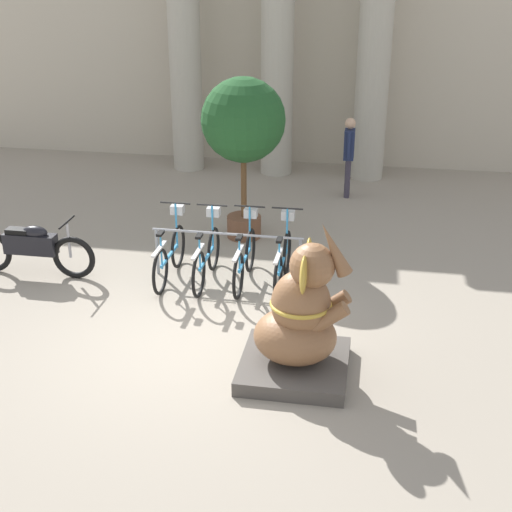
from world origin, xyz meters
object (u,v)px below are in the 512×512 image
bicycle_2 (245,257)px  person_pedestrian (349,150)px  elephant_statue (300,324)px  bicycle_1 (207,256)px  potted_tree (243,125)px  bicycle_0 (170,253)px  bicycle_3 (283,260)px  motorcycle (32,248)px

bicycle_2 → person_pedestrian: size_ratio=1.02×
bicycle_2 → elephant_statue: elephant_statue is taller
bicycle_1 → potted_tree: bearing=83.4°
bicycle_1 → bicycle_2: (0.58, 0.05, 0.00)m
bicycle_0 → bicycle_3: size_ratio=1.00×
bicycle_0 → potted_tree: size_ratio=0.59×
motorcycle → person_pedestrian: size_ratio=1.28×
elephant_statue → potted_tree: 4.63m
bicycle_0 → elephant_statue: elephant_statue is taller
bicycle_0 → bicycle_3: same height
bicycle_0 → person_pedestrian: person_pedestrian is taller
bicycle_1 → potted_tree: size_ratio=0.59×
bicycle_1 → potted_tree: (0.22, 1.88, 1.58)m
bicycle_2 → motorcycle: size_ratio=0.80×
bicycle_3 → elephant_statue: (0.53, -2.36, 0.25)m
bicycle_2 → potted_tree: potted_tree is taller
bicycle_1 → bicycle_2: 0.58m
person_pedestrian → bicycle_2: bearing=-106.7°
bicycle_3 → person_pedestrian: 4.43m
bicycle_2 → potted_tree: 2.45m
motorcycle → potted_tree: (2.95, 2.13, 1.54)m
person_pedestrian → elephant_statue: bearing=-91.6°
bicycle_3 → bicycle_2: bearing=-178.9°
bicycle_1 → elephant_statue: 2.87m
bicycle_2 → person_pedestrian: bearing=73.3°
bicycle_0 → bicycle_1: (0.58, 0.00, 0.00)m
person_pedestrian → potted_tree: potted_tree is taller
motorcycle → potted_tree: 3.95m
bicycle_0 → bicycle_2: (1.17, 0.05, 0.00)m
bicycle_0 → bicycle_1: bearing=0.4°
person_pedestrian → bicycle_3: bearing=-99.4°
bicycle_0 → bicycle_2: size_ratio=1.00×
elephant_statue → person_pedestrian: elephant_statue is taller
bicycle_1 → person_pedestrian: 4.81m
bicycle_3 → elephant_statue: bearing=-77.4°
bicycle_0 → motorcycle: (-2.15, -0.25, 0.04)m
bicycle_1 → elephant_statue: elephant_statue is taller
bicycle_1 → elephant_statue: size_ratio=0.83×
bicycle_0 → motorcycle: bicycle_0 is taller
person_pedestrian → motorcycle: bearing=-134.8°
bicycle_0 → elephant_statue: (2.27, -2.30, 0.25)m
person_pedestrian → potted_tree: bearing=-123.5°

